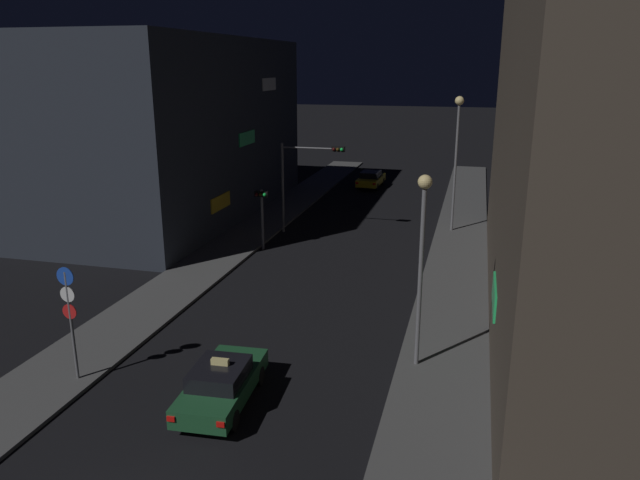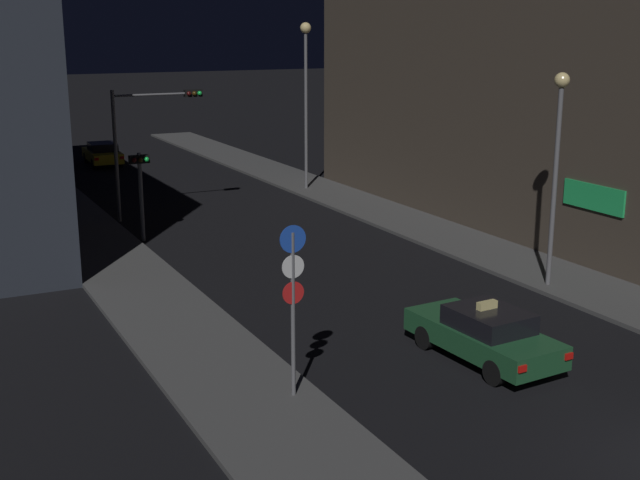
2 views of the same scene
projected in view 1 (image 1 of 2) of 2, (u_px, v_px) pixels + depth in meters
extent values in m
cube|color=#4C4C4C|center=(258.00, 228.00, 39.97)|extent=(3.24, 57.35, 0.13)
cube|color=#4C4C4C|center=(460.00, 242.00, 36.81)|extent=(3.24, 57.35, 0.13)
cube|color=#282D38|center=(166.00, 129.00, 42.56)|extent=(11.99, 24.17, 12.24)
cube|color=yellow|center=(221.00, 202.00, 37.71)|extent=(0.08, 2.80, 0.90)
cube|color=#26CC66|center=(247.00, 138.00, 41.24)|extent=(0.08, 2.80, 0.90)
cube|color=white|center=(269.00, 84.00, 44.77)|extent=(0.08, 2.80, 0.90)
cube|color=#473D33|center=(580.00, 142.00, 24.54)|extent=(6.04, 29.21, 14.90)
cube|color=#26CC66|center=(494.00, 296.00, 21.19)|extent=(0.08, 2.80, 0.90)
cube|color=#1E512D|center=(222.00, 386.00, 19.31)|extent=(2.07, 4.50, 0.60)
cube|color=black|center=(219.00, 373.00, 18.97)|extent=(1.70, 2.08, 0.50)
cube|color=red|center=(171.00, 419.00, 17.33)|extent=(0.24, 0.07, 0.16)
cube|color=red|center=(221.00, 425.00, 17.06)|extent=(0.24, 0.07, 0.16)
cylinder|color=black|center=(214.00, 371.00, 20.83)|extent=(0.26, 0.65, 0.64)
cylinder|color=black|center=(259.00, 376.00, 20.54)|extent=(0.26, 0.65, 0.64)
cylinder|color=black|center=(182.00, 415.00, 18.26)|extent=(0.26, 0.65, 0.64)
cylinder|color=black|center=(233.00, 420.00, 17.97)|extent=(0.26, 0.65, 0.64)
cube|color=#F4E08C|center=(220.00, 362.00, 18.97)|extent=(0.57, 0.21, 0.20)
cube|color=yellow|center=(371.00, 180.00, 53.42)|extent=(1.96, 4.46, 0.60)
cube|color=black|center=(371.00, 174.00, 53.08)|extent=(1.66, 2.04, 0.50)
cube|color=red|center=(357.00, 183.00, 51.55)|extent=(0.24, 0.07, 0.16)
cube|color=red|center=(374.00, 184.00, 51.14)|extent=(0.24, 0.07, 0.16)
cylinder|color=black|center=(365.00, 180.00, 54.98)|extent=(0.24, 0.65, 0.64)
cylinder|color=black|center=(383.00, 181.00, 54.54)|extent=(0.24, 0.65, 0.64)
cylinder|color=black|center=(359.00, 186.00, 52.47)|extent=(0.24, 0.65, 0.64)
cylinder|color=black|center=(377.00, 187.00, 52.03)|extent=(0.24, 0.65, 0.64)
cylinder|color=slate|center=(283.00, 188.00, 38.48)|extent=(0.16, 0.16, 5.76)
cylinder|color=slate|center=(310.00, 148.00, 37.31)|extent=(3.61, 0.10, 0.10)
cube|color=black|center=(338.00, 149.00, 36.87)|extent=(0.80, 0.28, 0.32)
sphere|color=#3F0C0C|center=(334.00, 149.00, 36.77)|extent=(0.20, 0.20, 0.20)
sphere|color=#3F2D0C|center=(338.00, 149.00, 36.71)|extent=(0.20, 0.20, 0.20)
sphere|color=#19E54C|center=(342.00, 150.00, 36.65)|extent=(0.20, 0.20, 0.20)
cylinder|color=slate|center=(262.00, 220.00, 35.15)|extent=(0.16, 0.16, 3.57)
cube|color=black|center=(262.00, 194.00, 34.72)|extent=(0.80, 0.28, 0.32)
sphere|color=#3F0C0C|center=(256.00, 194.00, 34.62)|extent=(0.20, 0.20, 0.20)
sphere|color=#3F2D0C|center=(261.00, 195.00, 34.56)|extent=(0.20, 0.20, 0.20)
sphere|color=#19E54C|center=(265.00, 195.00, 34.50)|extent=(0.20, 0.20, 0.20)
cylinder|color=slate|center=(72.00, 326.00, 20.23)|extent=(0.10, 0.10, 3.86)
cylinder|color=blue|center=(65.00, 276.00, 19.71)|extent=(0.63, 0.03, 0.63)
cylinder|color=white|center=(67.00, 294.00, 19.89)|extent=(0.53, 0.03, 0.53)
cylinder|color=red|center=(70.00, 312.00, 20.06)|extent=(0.52, 0.03, 0.52)
cylinder|color=slate|center=(420.00, 280.00, 20.87)|extent=(0.16, 0.16, 6.39)
sphere|color=#F4D88C|center=(425.00, 182.00, 19.91)|extent=(0.49, 0.49, 0.49)
cylinder|color=slate|center=(455.00, 169.00, 38.16)|extent=(0.16, 0.16, 7.93)
sphere|color=#F4D88C|center=(460.00, 101.00, 36.97)|extent=(0.55, 0.55, 0.55)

